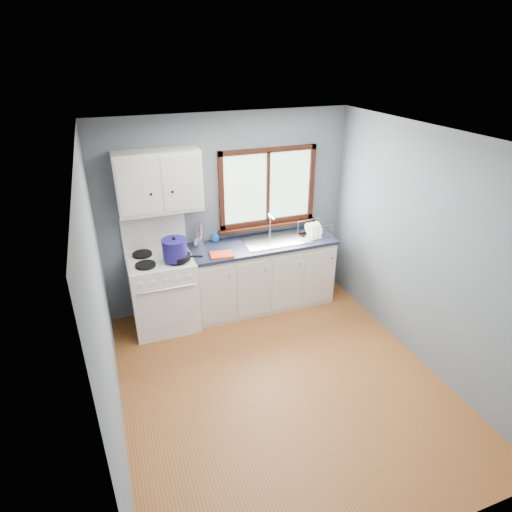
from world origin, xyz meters
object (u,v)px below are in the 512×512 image
object	(u,v)px
gas_range	(163,290)
thermos	(200,234)
skillet	(179,257)
utensil_crock	(198,241)
sink	(275,245)
stockpot	(175,249)
dish_rack	(314,232)
base_cabinets	(262,277)

from	to	relation	value
gas_range	thermos	world-z (taller)	gas_range
skillet	thermos	distance (m)	0.51
skillet	utensil_crock	bearing A→B (deg)	65.90
sink	stockpot	size ratio (longest dim) A/B	2.29
stockpot	dish_rack	world-z (taller)	stockpot
sink	utensil_crock	distance (m)	1.00
thermos	stockpot	bearing A→B (deg)	-137.18
gas_range	stockpot	size ratio (longest dim) A/B	3.70
stockpot	utensil_crock	distance (m)	0.49
gas_range	sink	distance (m)	1.53
dish_rack	utensil_crock	bearing A→B (deg)	164.12
utensil_crock	base_cabinets	bearing A→B (deg)	-11.34
skillet	stockpot	world-z (taller)	stockpot
base_cabinets	sink	bearing A→B (deg)	-0.13
gas_range	stockpot	world-z (taller)	gas_range
sink	thermos	distance (m)	0.98
base_cabinets	dish_rack	bearing A→B (deg)	-2.87
gas_range	stockpot	distance (m)	0.63
gas_range	stockpot	bearing A→B (deg)	-43.57
skillet	gas_range	bearing A→B (deg)	158.98
base_cabinets	stockpot	size ratio (longest dim) A/B	5.03
sink	thermos	world-z (taller)	thermos
stockpot	utensil_crock	size ratio (longest dim) A/B	1.10
gas_range	dish_rack	bearing A→B (deg)	-0.49
gas_range	thermos	distance (m)	0.82
base_cabinets	stockpot	world-z (taller)	stockpot
base_cabinets	sink	world-z (taller)	sink
skillet	dish_rack	world-z (taller)	dish_rack
gas_range	thermos	bearing A→B (deg)	20.11
sink	skillet	distance (m)	1.30
sink	gas_range	bearing A→B (deg)	-179.29
base_cabinets	thermos	bearing A→B (deg)	166.41
base_cabinets	utensil_crock	size ratio (longest dim) A/B	5.52
sink	stockpot	bearing A→B (deg)	-172.48
gas_range	base_cabinets	distance (m)	1.31
utensil_crock	skillet	bearing A→B (deg)	-131.92
gas_range	skillet	bearing A→B (deg)	-38.84
gas_range	utensil_crock	distance (m)	0.73
skillet	dish_rack	size ratio (longest dim) A/B	1.08
sink	dish_rack	size ratio (longest dim) A/B	2.06
dish_rack	gas_range	bearing A→B (deg)	171.00
sink	thermos	size ratio (longest dim) A/B	2.78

